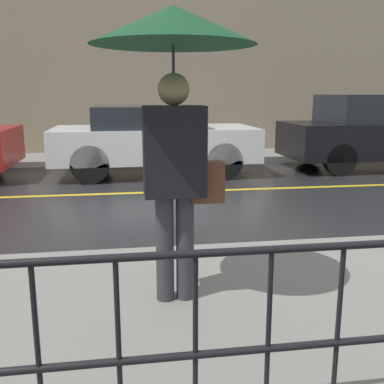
# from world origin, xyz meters

# --- Properties ---
(ground_plane) EXTENTS (80.00, 80.00, 0.00)m
(ground_plane) POSITION_xyz_m (0.00, 0.00, 0.00)
(ground_plane) COLOR #262628
(sidewalk_near) EXTENTS (28.00, 2.82, 0.12)m
(sidewalk_near) POSITION_xyz_m (0.00, -4.50, 0.06)
(sidewalk_near) COLOR gray
(sidewalk_near) RESTS_ON ground_plane
(sidewalk_far) EXTENTS (28.00, 1.62, 0.12)m
(sidewalk_far) POSITION_xyz_m (0.00, 3.90, 0.06)
(sidewalk_far) COLOR gray
(sidewalk_far) RESTS_ON ground_plane
(lane_marking) EXTENTS (25.20, 0.12, 0.01)m
(lane_marking) POSITION_xyz_m (0.00, 0.00, 0.00)
(lane_marking) COLOR gold
(lane_marking) RESTS_ON ground_plane
(building_storefront) EXTENTS (28.00, 0.30, 5.70)m
(building_storefront) POSITION_xyz_m (0.00, 4.86, 2.85)
(building_storefront) COLOR gray
(building_storefront) RESTS_ON ground_plane
(railing_foreground) EXTENTS (12.00, 0.04, 0.88)m
(railing_foreground) POSITION_xyz_m (-0.00, -5.66, 0.67)
(railing_foreground) COLOR black
(railing_foreground) RESTS_ON sidewalk_near
(pedestrian) EXTENTS (1.13, 1.13, 2.09)m
(pedestrian) POSITION_xyz_m (-0.09, -4.28, 1.82)
(pedestrian) COLOR #333338
(pedestrian) RESTS_ON sidewalk_near
(car_white) EXTENTS (4.08, 1.90, 1.39)m
(car_white) POSITION_xyz_m (0.16, 1.81, 0.74)
(car_white) COLOR silver
(car_white) RESTS_ON ground_plane
(car_black) EXTENTS (4.25, 1.76, 1.61)m
(car_black) POSITION_xyz_m (5.16, 1.81, 0.81)
(car_black) COLOR black
(car_black) RESTS_ON ground_plane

